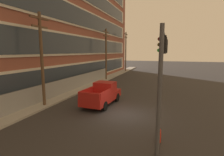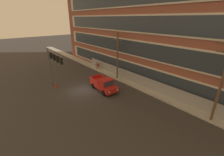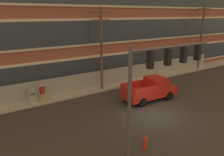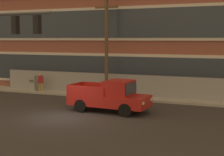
% 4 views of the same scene
% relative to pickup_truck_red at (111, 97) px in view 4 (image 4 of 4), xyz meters
% --- Properties ---
extents(ground_plane, '(160.00, 160.00, 0.00)m').
position_rel_pickup_truck_red_xyz_m(ground_plane, '(-2.01, -2.58, -0.95)').
color(ground_plane, '#333030').
extents(sidewalk_building_side, '(80.00, 2.00, 0.16)m').
position_rel_pickup_truck_red_xyz_m(sidewalk_building_side, '(-2.01, 5.09, -0.87)').
color(sidewalk_building_side, '#9E9B93').
rests_on(sidewalk_building_side, ground).
extents(chain_link_fence, '(28.16, 0.06, 1.81)m').
position_rel_pickup_truck_red_xyz_m(chain_link_fence, '(1.81, 5.56, -0.03)').
color(chain_link_fence, gray).
rests_on(chain_link_fence, ground).
extents(pickup_truck_red, '(5.16, 2.30, 2.01)m').
position_rel_pickup_truck_red_xyz_m(pickup_truck_red, '(0.00, 0.00, 0.00)').
color(pickup_truck_red, '#AD1E19').
rests_on(pickup_truck_red, ground).
extents(utility_pole_near_corner, '(2.14, 0.26, 8.10)m').
position_rel_pickup_truck_red_xyz_m(utility_pole_near_corner, '(-2.30, 4.65, 3.50)').
color(utility_pole_near_corner, brown).
rests_on(utility_pole_near_corner, ground).
extents(electrical_cabinet, '(0.59, 0.44, 1.44)m').
position_rel_pickup_truck_red_xyz_m(electrical_cabinet, '(-9.14, 4.70, -0.23)').
color(electrical_cabinet, '#939993').
rests_on(electrical_cabinet, ground).
extents(pedestrian_near_cabinet, '(0.46, 0.35, 1.69)m').
position_rel_pickup_truck_red_xyz_m(pedestrian_near_cabinet, '(-8.31, 4.61, 0.03)').
color(pedestrian_near_cabinet, '#B7932D').
rests_on(pedestrian_near_cabinet, ground).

